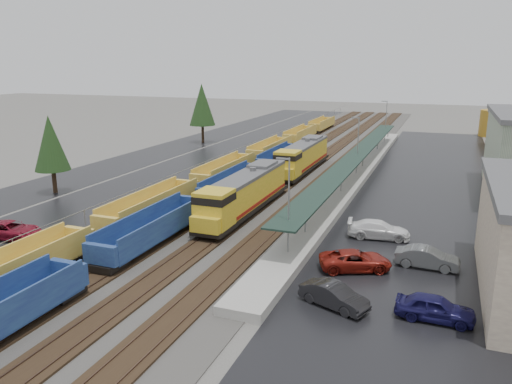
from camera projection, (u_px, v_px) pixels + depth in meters
The scene contains 21 objects.
ballast_strip at pixel (306, 160), 77.70m from camera, with size 20.00×160.00×0.08m, color #302D2B.
trackbed at pixel (306, 159), 77.67m from camera, with size 14.60×160.00×0.22m.
west_parking_lot at pixel (219, 154), 82.89m from camera, with size 10.00×160.00×0.02m, color black.
west_road at pixel (167, 150), 86.34m from camera, with size 9.00×160.00×0.02m, color black.
east_commuter_lot at pixel (432, 184), 62.10m from camera, with size 16.00×100.00×0.02m, color black.
station_platform at pixel (356, 173), 65.21m from camera, with size 3.00×80.00×8.00m.
chainlink_fence at pixel (246, 148), 79.17m from camera, with size 0.08×160.04×2.02m.
tree_west_near at pixel (50, 143), 56.72m from camera, with size 3.96×3.96×9.00m.
tree_west_far at pixel (202, 105), 92.90m from camera, with size 4.84×4.84×11.00m.
tree_east at pixel (512, 128), 64.60m from camera, with size 4.40×4.40×10.00m.
locomotive_lead at pixel (244, 194), 48.79m from camera, with size 2.85×18.79×4.25m.
locomotive_trail at pixel (302, 157), 67.78m from camera, with size 2.85×18.79×4.25m.
well_string_yellow at pixel (226, 171), 63.96m from camera, with size 2.69×119.36×2.39m.
well_string_blue at pixel (154, 230), 41.48m from camera, with size 2.77×83.11×2.45m.
storage_tank at pixel (493, 123), 101.84m from camera, with size 5.37×5.37×5.37m, color #B18023.
parked_car_west_c at pixel (10, 230), 42.85m from camera, with size 5.40×2.49×1.50m, color maroon.
parked_car_east_a at pixel (334, 296), 30.82m from camera, with size 4.46×1.55×1.47m, color black.
parked_car_east_b at pixel (355, 261), 36.34m from camera, with size 5.22×2.41×1.45m, color maroon.
parked_car_east_c at pixel (379, 230), 42.91m from camera, with size 5.27×2.14×1.53m, color white.
parked_car_east_d at pixel (435, 308), 29.20m from camera, with size 4.53×1.82×1.55m, color #141245.
parked_car_east_e at pixel (427, 258), 36.71m from camera, with size 4.61×1.61×1.52m, color #535658.
Camera 1 is at (19.97, -14.23, 14.71)m, focal length 35.00 mm.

